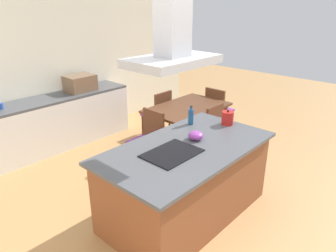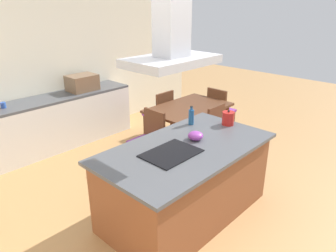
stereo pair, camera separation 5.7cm
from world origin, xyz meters
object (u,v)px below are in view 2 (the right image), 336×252
chair_at_right_end (219,108)px  cooktop (171,153)px  range_hood (172,38)px  chair_facing_back_wall (161,111)px  coffee_mug_blue (3,105)px  chair_at_left_end (150,136)px  olive_oil_bottle (191,117)px  chair_facing_island (221,130)px  mixing_bowl (196,136)px  dining_table (189,111)px  tea_kettle (228,118)px  countertop_microwave (82,83)px

chair_at_right_end → cooktop: bearing=-155.9°
range_hood → chair_facing_back_wall: bearing=47.2°
coffee_mug_blue → chair_at_left_end: size_ratio=0.10×
olive_oil_bottle → chair_at_right_end: (1.81, 0.78, -0.50)m
chair_facing_island → coffee_mug_blue: bearing=134.3°
mixing_bowl → coffee_mug_blue: size_ratio=2.01×
coffee_mug_blue → chair_facing_island: 3.36m
cooktop → dining_table: 2.08m
tea_kettle → chair_facing_island: size_ratio=0.23×
olive_oil_bottle → range_hood: range_hood is taller
olive_oil_bottle → range_hood: bearing=-154.1°
cooktop → olive_oil_bottle: olive_oil_bottle is taller
coffee_mug_blue → chair_facing_back_wall: (2.32, -1.05, -0.44)m
dining_table → range_hood: size_ratio=1.56×
olive_oil_bottle → cooktop: bearing=-154.1°
chair_at_right_end → range_hood: 3.28m
chair_facing_island → cooktop: bearing=-163.5°
chair_at_left_end → countertop_microwave: bearing=90.9°
coffee_mug_blue → chair_facing_back_wall: coffee_mug_blue is taller
tea_kettle → chair_facing_island: bearing=39.7°
countertop_microwave → chair_facing_back_wall: size_ratio=0.56×
tea_kettle → countertop_microwave: countertop_microwave is taller
cooktop → mixing_bowl: 0.47m
tea_kettle → chair_facing_back_wall: 1.95m
tea_kettle → range_hood: bearing=-178.2°
cooktop → chair_at_left_end: cooktop is taller
countertop_microwave → range_hood: size_ratio=0.56×
countertop_microwave → chair_at_left_end: countertop_microwave is taller
cooktop → chair_facing_back_wall: 2.53m
dining_table → chair_facing_back_wall: size_ratio=1.57×
dining_table → chair_facing_island: size_ratio=1.57×
cooktop → chair_at_right_end: cooktop is taller
coffee_mug_blue → chair_facing_island: coffee_mug_blue is taller
cooktop → range_hood: bearing=0.0°
mixing_bowl → chair_facing_island: size_ratio=0.20×
chair_at_right_end → olive_oil_bottle: bearing=-156.7°
chair_at_right_end → chair_facing_back_wall: 1.13m
mixing_bowl → chair_facing_island: (1.24, 0.46, -0.44)m
olive_oil_bottle → dining_table: size_ratio=0.18×
olive_oil_bottle → mixing_bowl: 0.49m
tea_kettle → dining_table: (0.57, 1.13, -0.32)m
chair_facing_island → chair_facing_back_wall: 1.33m
cooktop → countertop_microwave: 2.98m
coffee_mug_blue → range_hood: bearing=-77.9°
range_hood → chair_at_right_end: bearing=24.1°
dining_table → range_hood: (-1.70, -1.17, 1.43)m
cooktop → tea_kettle: 1.14m
chair_facing_island → range_hood: bearing=-163.5°
olive_oil_bottle → chair_facing_island: 1.03m
cooktop → chair_at_left_end: bearing=56.1°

